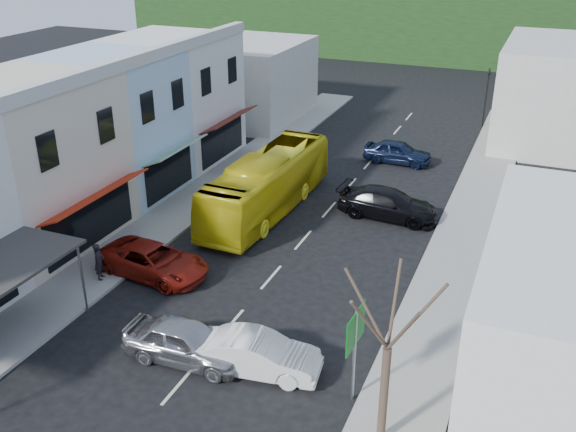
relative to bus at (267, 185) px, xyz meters
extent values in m
plane|color=black|center=(3.11, -10.58, -1.55)|extent=(120.00, 120.00, 0.00)
cube|color=gray|center=(-4.39, -0.58, -1.48)|extent=(3.00, 52.00, 0.15)
cube|color=gray|center=(10.61, -0.58, -1.48)|extent=(3.00, 52.00, 0.15)
cube|color=beige|center=(-9.39, -7.58, 2.45)|extent=(7.00, 8.00, 8.00)
cube|color=#A4200B|center=(-5.29, -7.58, 1.50)|extent=(1.30, 6.80, 0.08)
cube|color=#A8C4D8|center=(-9.39, -0.58, 2.45)|extent=(7.00, 6.00, 8.00)
cube|color=#195926|center=(-5.29, -0.58, 1.50)|extent=(1.30, 5.10, 0.08)
cube|color=silver|center=(-9.39, 5.92, 2.45)|extent=(7.00, 7.00, 8.00)
cube|color=#5C1E14|center=(-5.29, 5.92, 1.50)|extent=(1.30, 5.95, 0.08)
cube|color=#B7B2A8|center=(-8.89, 16.42, 1.45)|extent=(8.00, 10.00, 6.00)
cube|color=#B7B2A8|center=(14.11, 19.42, 1.95)|extent=(8.00, 12.00, 7.00)
imported|color=yellow|center=(0.00, 0.00, 0.00)|extent=(2.82, 11.67, 3.10)
imported|color=#A1A1A5|center=(2.64, -13.20, -0.85)|extent=(4.45, 1.94, 1.40)
imported|color=silver|center=(5.36, -12.83, -0.85)|extent=(4.61, 2.39, 1.40)
imported|color=maroon|center=(-1.89, -8.40, -0.85)|extent=(4.78, 2.39, 1.40)
imported|color=black|center=(6.36, 1.72, -0.85)|extent=(4.58, 2.05, 1.40)
imported|color=black|center=(4.80, 10.31, -0.85)|extent=(4.46, 1.95, 1.40)
imported|color=black|center=(-3.77, -9.78, -0.55)|extent=(0.61, 0.71, 1.70)
camera|label=1|loc=(13.40, -29.52, 13.22)|focal=40.00mm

